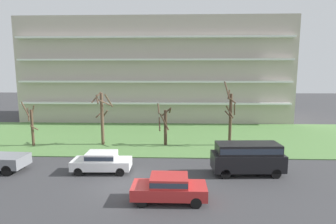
# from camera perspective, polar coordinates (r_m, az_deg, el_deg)

# --- Properties ---
(ground) EXTENTS (160.00, 160.00, 0.00)m
(ground) POSITION_cam_1_polar(r_m,az_deg,el_deg) (19.08, -8.74, -15.12)
(ground) COLOR #38383A
(grass_lawn_strip) EXTENTS (80.00, 16.00, 0.08)m
(grass_lawn_strip) POSITION_cam_1_polar(r_m,az_deg,el_deg) (32.25, -4.11, -5.11)
(grass_lawn_strip) COLOR #547F42
(grass_lawn_strip) RESTS_ON ground
(apartment_building) EXTENTS (40.44, 13.42, 15.44)m
(apartment_building) POSITION_cam_1_polar(r_m,az_deg,el_deg) (45.52, -2.29, 8.63)
(apartment_building) COLOR #B2A899
(apartment_building) RESTS_ON ground
(tree_far_left) EXTENTS (1.47, 1.26, 4.62)m
(tree_far_left) POSITION_cam_1_polar(r_m,az_deg,el_deg) (30.93, -26.68, -2.48)
(tree_far_left) COLOR #4C3828
(tree_far_left) RESTS_ON ground
(tree_left) EXTENTS (2.04, 2.00, 5.51)m
(tree_left) POSITION_cam_1_polar(r_m,az_deg,el_deg) (28.76, -13.63, -0.71)
(tree_left) COLOR brown
(tree_left) RESTS_ON ground
(tree_center) EXTENTS (1.51, 1.50, 4.35)m
(tree_center) POSITION_cam_1_polar(r_m,az_deg,el_deg) (27.94, -0.67, -2.62)
(tree_center) COLOR #423023
(tree_center) RESTS_ON ground
(tree_right) EXTENTS (1.27, 1.13, 6.64)m
(tree_right) POSITION_cam_1_polar(r_m,az_deg,el_deg) (28.35, 12.92, -0.88)
(tree_right) COLOR #4C3828
(tree_right) RESTS_ON ground
(sedan_white_near_left) EXTENTS (4.45, 1.92, 1.57)m
(sedan_white_near_left) POSITION_cam_1_polar(r_m,az_deg,el_deg) (21.56, -13.73, -9.97)
(sedan_white_near_left) COLOR white
(sedan_white_near_left) RESTS_ON ground
(van_black_center_left) EXTENTS (5.30, 2.27, 2.36)m
(van_black_center_left) POSITION_cam_1_polar(r_m,az_deg,el_deg) (21.27, 16.34, -8.85)
(van_black_center_left) COLOR black
(van_black_center_left) RESTS_ON ground
(sedan_red_near_right) EXTENTS (4.40, 1.81, 1.57)m
(sedan_red_near_right) POSITION_cam_1_polar(r_m,az_deg,el_deg) (16.60, 0.24, -15.47)
(sedan_red_near_right) COLOR #B22828
(sedan_red_near_right) RESTS_ON ground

